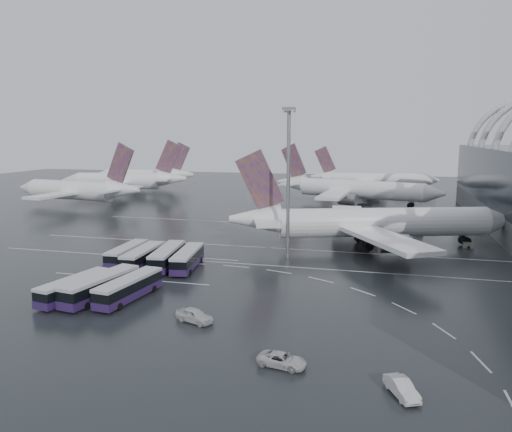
% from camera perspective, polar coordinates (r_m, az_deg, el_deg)
% --- Properties ---
extents(ground, '(420.00, 420.00, 0.00)m').
position_cam_1_polar(ground, '(92.40, 3.92, -5.50)').
color(ground, black).
rests_on(ground, ground).
extents(lane_marking_near, '(120.00, 0.25, 0.01)m').
position_cam_1_polar(lane_marking_near, '(90.50, 3.69, -5.81)').
color(lane_marking_near, white).
rests_on(lane_marking_near, ground).
extents(lane_marking_mid, '(120.00, 0.25, 0.01)m').
position_cam_1_polar(lane_marking_mid, '(103.87, 5.15, -3.84)').
color(lane_marking_mid, white).
rests_on(lane_marking_mid, ground).
extents(lane_marking_far, '(120.00, 0.25, 0.01)m').
position_cam_1_polar(lane_marking_far, '(131.01, 7.17, -1.12)').
color(lane_marking_far, white).
rests_on(lane_marking_far, ground).
extents(bus_bay_line_south, '(28.00, 0.25, 0.01)m').
position_cam_1_polar(bus_bay_line_south, '(85.67, -14.26, -6.96)').
color(bus_bay_line_south, white).
rests_on(bus_bay_line_south, ground).
extents(bus_bay_line_north, '(28.00, 0.25, 0.01)m').
position_cam_1_polar(bus_bay_line_north, '(99.47, -9.83, -4.54)').
color(bus_bay_line_north, white).
rests_on(bus_bay_line_north, ground).
extents(airliner_main, '(59.60, 51.65, 20.67)m').
position_cam_1_polar(airliner_main, '(107.13, 12.83, -0.81)').
color(airliner_main, white).
rests_on(airliner_main, ground).
extents(airliner_gate_b, '(57.98, 51.42, 20.45)m').
position_cam_1_polar(airliner_gate_b, '(172.33, 10.89, 3.00)').
color(airliner_gate_b, white).
rests_on(airliner_gate_b, ground).
extents(airliner_gate_c, '(52.66, 48.21, 18.75)m').
position_cam_1_polar(airliner_gate_c, '(214.37, 13.11, 4.03)').
color(airliner_gate_c, white).
rests_on(airliner_gate_c, ground).
extents(jet_remote_west, '(48.71, 39.33, 21.19)m').
position_cam_1_polar(jet_remote_west, '(172.47, -19.59, 2.75)').
color(jet_remote_west, white).
rests_on(jet_remote_west, ground).
extents(jet_remote_mid, '(49.56, 40.10, 21.59)m').
position_cam_1_polar(jet_remote_mid, '(201.30, -14.62, 3.89)').
color(jet_remote_mid, white).
rests_on(jet_remote_mid, ground).
extents(jet_remote_far, '(46.62, 37.53, 20.33)m').
position_cam_1_polar(jet_remote_far, '(226.11, -12.56, 4.45)').
color(jet_remote_far, white).
rests_on(jet_remote_far, ground).
extents(bus_row_near_a, '(3.47, 12.90, 3.15)m').
position_cam_1_polar(bus_row_near_a, '(95.89, -14.52, -4.16)').
color(bus_row_near_a, '#251542').
rests_on(bus_row_near_a, ground).
extents(bus_row_near_b, '(3.72, 13.47, 3.28)m').
position_cam_1_polar(bus_row_near_b, '(92.47, -12.80, -4.55)').
color(bus_row_near_b, '#251542').
rests_on(bus_row_near_b, ground).
extents(bus_row_near_c, '(5.08, 14.18, 3.42)m').
position_cam_1_polar(bus_row_near_c, '(91.46, -10.11, -4.56)').
color(bus_row_near_c, '#251542').
rests_on(bus_row_near_c, ground).
extents(bus_row_near_d, '(4.86, 13.69, 3.30)m').
position_cam_1_polar(bus_row_near_d, '(89.73, -7.82, -4.82)').
color(bus_row_near_d, '#251542').
rests_on(bus_row_near_d, ground).
extents(bus_row_far_a, '(5.06, 13.04, 3.13)m').
position_cam_1_polar(bus_row_far_a, '(77.43, -20.02, -7.67)').
color(bus_row_far_a, '#251542').
rests_on(bus_row_far_a, ground).
extents(bus_row_far_b, '(5.43, 14.34, 3.45)m').
position_cam_1_polar(bus_row_far_b, '(76.26, -17.37, -7.65)').
color(bus_row_far_b, '#251542').
rests_on(bus_row_far_b, ground).
extents(bus_row_far_c, '(4.49, 13.46, 3.25)m').
position_cam_1_polar(bus_row_far_c, '(74.80, -14.32, -7.93)').
color(bus_row_far_c, '#251542').
rests_on(bus_row_far_c, ground).
extents(van_curve_a, '(5.42, 3.17, 1.42)m').
position_cam_1_polar(van_curve_a, '(53.36, 2.98, -16.10)').
color(van_curve_a, silver).
rests_on(van_curve_a, ground).
extents(van_curve_b, '(5.61, 3.77, 1.78)m').
position_cam_1_polar(van_curve_b, '(65.02, -7.04, -11.20)').
color(van_curve_b, silver).
rests_on(van_curve_b, ground).
extents(van_curve_c, '(3.47, 4.86, 1.52)m').
position_cam_1_polar(van_curve_c, '(49.91, 16.32, -18.32)').
color(van_curve_c, silver).
rests_on(van_curve_c, ground).
extents(floodlight_mast, '(2.19, 2.19, 28.53)m').
position_cam_1_polar(floodlight_mast, '(94.29, 3.73, 5.87)').
color(floodlight_mast, gray).
rests_on(floodlight_mast, ground).
extents(gse_cart_belly_a, '(1.92, 1.14, 1.05)m').
position_cam_1_polar(gse_cart_belly_a, '(112.13, 16.56, -2.94)').
color(gse_cart_belly_a, gold).
rests_on(gse_cart_belly_a, ground).
extents(gse_cart_belly_b, '(2.18, 1.29, 1.19)m').
position_cam_1_polar(gse_cart_belly_b, '(123.89, 18.05, -1.84)').
color(gse_cart_belly_b, slate).
rests_on(gse_cart_belly_b, ground).
extents(gse_cart_belly_c, '(2.15, 1.27, 1.17)m').
position_cam_1_polar(gse_cart_belly_c, '(112.83, 11.96, -2.65)').
color(gse_cart_belly_c, gold).
rests_on(gse_cart_belly_c, ground).
extents(gse_cart_belly_d, '(2.12, 1.25, 1.16)m').
position_cam_1_polar(gse_cart_belly_d, '(114.01, 23.10, -3.08)').
color(gse_cart_belly_d, slate).
rests_on(gse_cart_belly_d, ground).
extents(gse_cart_belly_e, '(2.11, 1.25, 1.15)m').
position_cam_1_polar(gse_cart_belly_e, '(117.86, 13.99, -2.22)').
color(gse_cart_belly_e, gold).
rests_on(gse_cart_belly_e, ground).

